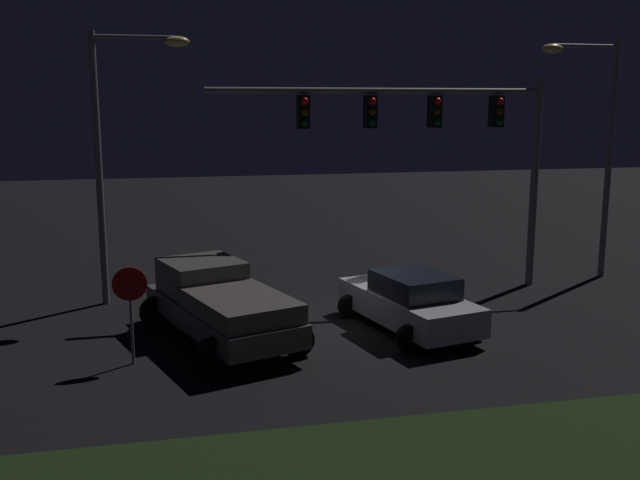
# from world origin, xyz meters

# --- Properties ---
(ground_plane) EXTENTS (80.00, 80.00, 0.00)m
(ground_plane) POSITION_xyz_m (0.00, 0.00, 0.00)
(ground_plane) COLOR black
(pickup_truck) EXTENTS (3.99, 5.76, 1.80)m
(pickup_truck) POSITION_xyz_m (-3.55, -0.41, 1.00)
(pickup_truck) COLOR #514C47
(pickup_truck) RESTS_ON ground_plane
(car_sedan) EXTENTS (3.10, 4.69, 1.51)m
(car_sedan) POSITION_xyz_m (1.32, -0.73, 0.74)
(car_sedan) COLOR #B7B7BC
(car_sedan) RESTS_ON ground_plane
(traffic_signal_gantry) EXTENTS (10.32, 0.56, 6.50)m
(traffic_signal_gantry) POSITION_xyz_m (3.31, 2.89, 5.03)
(traffic_signal_gantry) COLOR slate
(traffic_signal_gantry) RESTS_ON ground_plane
(street_lamp_left) EXTENTS (2.74, 0.44, 7.69)m
(street_lamp_left) POSITION_xyz_m (-5.91, 3.54, 4.90)
(street_lamp_left) COLOR slate
(street_lamp_left) RESTS_ON ground_plane
(street_lamp_right) EXTENTS (2.72, 0.44, 7.67)m
(street_lamp_right) POSITION_xyz_m (9.02, 3.39, 4.88)
(street_lamp_right) COLOR slate
(street_lamp_right) RESTS_ON ground_plane
(stop_sign) EXTENTS (0.76, 0.08, 2.23)m
(stop_sign) POSITION_xyz_m (-5.57, -1.79, 1.56)
(stop_sign) COLOR slate
(stop_sign) RESTS_ON ground_plane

